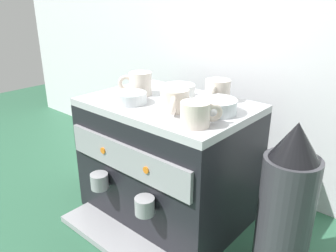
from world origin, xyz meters
The scene contains 12 objects.
ground_plane centered at (0.00, 0.00, 0.00)m, with size 4.00×4.00×0.00m, color #28563D.
tiled_backsplash_wall centered at (0.00, 0.36, 0.55)m, with size 2.80×0.03×1.09m, color silver.
espresso_machine centered at (0.00, -0.01, 0.20)m, with size 0.53×0.47×0.40m.
ceramic_cup_0 centered at (0.19, -0.11, 0.43)m, with size 0.09×0.10×0.06m.
ceramic_cup_1 centered at (0.11, 0.11, 0.44)m, with size 0.08×0.12×0.07m.
ceramic_cup_2 centered at (-0.13, 0.00, 0.44)m, with size 0.10×0.09×0.08m.
ceramic_cup_3 centered at (0.07, -0.05, 0.43)m, with size 0.09×0.11×0.06m.
ceramic_bowl_0 centered at (-0.08, -0.09, 0.42)m, with size 0.10×0.10×0.03m.
ceramic_bowl_1 centered at (0.00, 0.05, 0.42)m, with size 0.10×0.10×0.04m.
ceramic_bowl_2 centered at (0.17, 0.01, 0.42)m, with size 0.13×0.13×0.04m.
coffee_grinder centered at (0.41, 0.00, 0.21)m, with size 0.14×0.14×0.44m.
milk_pitcher centered at (-0.39, 0.00, 0.07)m, with size 0.09×0.09×0.14m, color #B7B7BC.
Camera 1 is at (0.66, -0.75, 0.71)m, focal length 35.63 mm.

